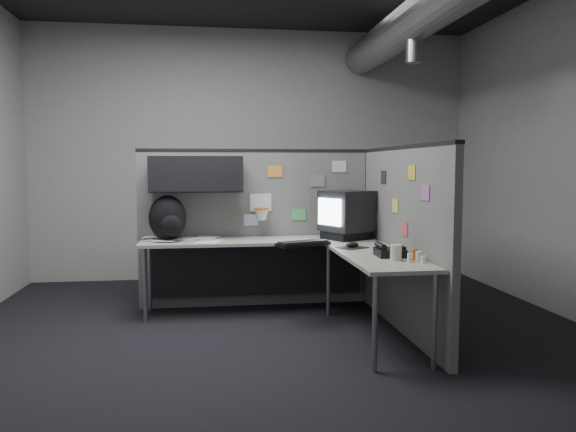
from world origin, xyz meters
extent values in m
cube|color=black|center=(0.00, 0.00, -0.01)|extent=(5.60, 5.60, 0.01)
cube|color=#9E9E99|center=(0.00, 2.80, 1.60)|extent=(5.60, 0.01, 3.20)
cube|color=#9E9E99|center=(0.00, -2.80, 1.60)|extent=(5.60, 0.01, 3.20)
cylinder|color=slate|center=(1.40, 0.80, 2.60)|extent=(0.16, 0.16, 0.30)
cube|color=slate|center=(-0.08, 1.30, 0.80)|extent=(2.43, 0.06, 1.60)
cube|color=black|center=(-0.08, 1.30, 1.61)|extent=(2.43, 0.07, 0.03)
cube|color=black|center=(1.10, 1.30, 0.80)|extent=(0.07, 0.07, 1.60)
cube|color=black|center=(-0.70, 1.10, 1.38)|extent=(0.90, 0.35, 0.35)
cube|color=black|center=(-0.70, 0.93, 1.38)|extent=(0.90, 0.02, 0.33)
cube|color=silver|center=(-0.05, 1.26, 1.08)|extent=(0.22, 0.02, 0.18)
torus|color=#D85914|center=(-0.05, 1.17, 1.02)|extent=(0.16, 0.16, 0.01)
cone|color=white|center=(-0.05, 1.17, 0.96)|extent=(0.14, 0.14, 0.11)
cube|color=#D87F7F|center=(-0.95, 1.26, 1.02)|extent=(0.15, 0.01, 0.12)
cube|color=orange|center=(0.10, 1.26, 1.40)|extent=(0.15, 0.01, 0.12)
cube|color=#4CB266|center=(0.35, 1.26, 0.95)|extent=(0.15, 0.01, 0.12)
cube|color=gray|center=(0.55, 1.26, 1.30)|extent=(0.15, 0.01, 0.12)
cube|color=silver|center=(0.78, 1.26, 1.45)|extent=(0.15, 0.01, 0.12)
cube|color=silver|center=(-0.15, 1.26, 0.90)|extent=(0.15, 0.01, 0.12)
cube|color=slate|center=(1.10, 0.22, 0.80)|extent=(0.06, 2.23, 1.60)
cube|color=black|center=(1.10, 0.22, 1.61)|extent=(0.07, 2.23, 0.03)
cube|color=#26262D|center=(1.06, 0.65, 1.35)|extent=(0.01, 0.15, 0.12)
cube|color=#E5D84C|center=(1.06, 0.30, 1.10)|extent=(0.01, 0.15, 0.12)
cube|color=gold|center=(1.06, -0.10, 1.40)|extent=(0.01, 0.15, 0.12)
cube|color=#337FCC|center=(1.06, 0.90, 0.95)|extent=(0.01, 0.15, 0.12)
cube|color=#B266B2|center=(1.06, -0.40, 1.25)|extent=(0.01, 0.15, 0.12)
cube|color=#CC4C4C|center=(1.06, 0.05, 0.92)|extent=(0.01, 0.15, 0.12)
cube|color=#9F9D8F|center=(-0.10, 0.98, 0.71)|extent=(2.30, 0.56, 0.03)
cube|color=#9F9D8F|center=(0.78, -0.07, 0.71)|extent=(0.56, 1.55, 0.03)
cube|color=black|center=(-0.10, 1.20, 0.40)|extent=(2.18, 0.02, 0.55)
cylinder|color=gray|center=(-1.18, 0.76, 0.35)|extent=(0.04, 0.04, 0.70)
cylinder|color=gray|center=(-1.18, 1.20, 0.35)|extent=(0.04, 0.04, 0.70)
cylinder|color=gray|center=(0.56, 0.76, 0.35)|extent=(0.04, 0.04, 0.70)
cylinder|color=gray|center=(0.56, -0.78, 0.35)|extent=(0.04, 0.04, 0.70)
cylinder|color=gray|center=(1.00, -0.78, 0.35)|extent=(0.04, 0.04, 0.70)
cube|color=black|center=(0.78, 0.91, 0.77)|extent=(0.52, 0.50, 0.08)
cube|color=black|center=(0.78, 0.91, 1.01)|extent=(0.57, 0.57, 0.40)
cube|color=white|center=(0.58, 0.80, 1.01)|extent=(0.17, 0.30, 0.26)
cube|color=black|center=(0.26, 0.49, 0.75)|extent=(0.52, 0.36, 0.03)
cube|color=black|center=(0.26, 0.49, 0.77)|extent=(0.48, 0.31, 0.01)
cube|color=black|center=(0.67, 0.29, 0.73)|extent=(0.30, 0.29, 0.01)
ellipsoid|color=black|center=(0.67, 0.29, 0.76)|extent=(0.13, 0.10, 0.05)
cube|color=black|center=(0.85, -0.21, 0.76)|extent=(0.22, 0.24, 0.06)
cylinder|color=black|center=(0.78, -0.20, 0.82)|extent=(0.05, 0.22, 0.05)
cube|color=black|center=(0.92, -0.22, 0.81)|extent=(0.10, 0.13, 0.02)
cylinder|color=silver|center=(0.99, -0.47, 0.77)|extent=(0.06, 0.06, 0.08)
cylinder|color=silver|center=(0.91, -0.50, 0.76)|extent=(0.05, 0.05, 0.06)
cylinder|color=silver|center=(1.00, -0.55, 0.76)|extent=(0.05, 0.05, 0.05)
cylinder|color=#D85914|center=(0.98, -0.41, 0.77)|extent=(0.05, 0.05, 0.09)
cylinder|color=beige|center=(0.84, -0.40, 0.79)|extent=(0.10, 0.10, 0.12)
cube|color=white|center=(-0.58, 0.90, 0.73)|extent=(0.30, 0.35, 0.00)
cube|color=white|center=(-0.77, 1.13, 0.73)|extent=(0.30, 0.35, 0.00)
cube|color=white|center=(-1.05, 1.11, 0.74)|extent=(0.30, 0.35, 0.00)
cube|color=white|center=(-0.61, 1.13, 0.74)|extent=(0.30, 0.35, 0.00)
cube|color=white|center=(-0.98, 1.00, 0.74)|extent=(0.30, 0.35, 0.00)
cube|color=white|center=(-1.11, 1.26, 0.75)|extent=(0.30, 0.35, 0.00)
ellipsoid|color=black|center=(-0.98, 1.03, 0.95)|extent=(0.37, 0.27, 0.44)
ellipsoid|color=black|center=(-0.93, 0.88, 0.89)|extent=(0.20, 0.12, 0.20)
camera|label=1|loc=(-0.59, -4.50, 1.45)|focal=35.00mm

